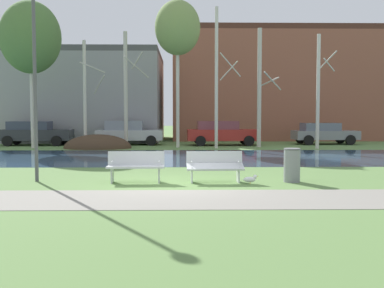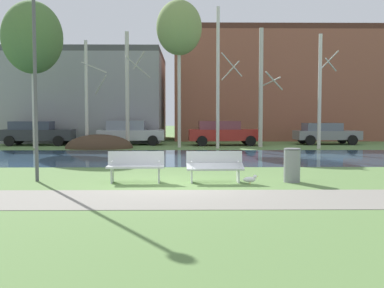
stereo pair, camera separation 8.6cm
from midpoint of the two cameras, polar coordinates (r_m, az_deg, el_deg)
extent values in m
plane|color=#5B7F42|center=(22.52, -1.38, -1.25)|extent=(120.00, 120.00, 0.00)
cube|color=gray|center=(10.50, -2.17, -6.79)|extent=(60.00, 2.45, 0.01)
cube|color=#33516B|center=(20.91, -1.43, -1.61)|extent=(80.00, 8.20, 0.01)
ellipsoid|color=#423021|center=(27.03, -11.28, -0.51)|extent=(3.87, 2.85, 1.60)
cube|color=silver|center=(13.03, -6.81, -2.82)|extent=(1.61, 0.52, 0.05)
cube|color=silver|center=(13.28, -6.71, -1.74)|extent=(1.60, 0.12, 0.40)
cube|color=silver|center=(13.18, -9.63, -3.75)|extent=(0.05, 0.43, 0.45)
cube|color=silver|center=(13.08, -3.90, -3.77)|extent=(0.05, 0.43, 0.45)
cylinder|color=silver|center=(13.10, -9.66, -2.19)|extent=(0.05, 0.28, 0.04)
cylinder|color=silver|center=(12.99, -3.92, -2.20)|extent=(0.05, 0.28, 0.04)
cube|color=silver|center=(12.98, 3.05, -2.82)|extent=(1.61, 0.51, 0.18)
cube|color=silver|center=(13.24, 2.94, -1.74)|extent=(1.60, 0.12, 0.40)
cube|color=silver|center=(13.03, 0.14, -3.79)|extent=(0.05, 0.43, 0.45)
cube|color=silver|center=(13.14, 5.88, -3.74)|extent=(0.05, 0.43, 0.45)
cylinder|color=silver|center=(12.94, 0.15, -2.21)|extent=(0.05, 0.28, 0.04)
cylinder|color=silver|center=(13.06, 5.91, -2.18)|extent=(0.05, 0.28, 0.04)
cylinder|color=gray|center=(13.39, 12.41, -2.57)|extent=(0.46, 0.46, 0.96)
torus|color=#494A4C|center=(13.35, 12.43, -0.65)|extent=(0.49, 0.49, 0.04)
ellipsoid|color=white|center=(12.87, 7.27, -4.38)|extent=(0.34, 0.16, 0.16)
sphere|color=white|center=(12.88, 7.96, -4.03)|extent=(0.11, 0.11, 0.11)
cone|color=gold|center=(12.89, 8.23, -4.03)|extent=(0.06, 0.03, 0.03)
cylinder|color=gold|center=(12.85, 7.37, -4.71)|extent=(0.01, 0.01, 0.10)
cylinder|color=gold|center=(12.91, 7.33, -4.67)|extent=(0.01, 0.01, 0.10)
cylinder|color=#4C4C51|center=(13.89, -18.60, 6.97)|extent=(0.10, 0.10, 5.52)
cylinder|color=beige|center=(27.96, -18.92, 7.75)|extent=(0.18, 0.18, 8.05)
ellipsoid|color=#4C7038|center=(28.22, -19.01, 12.32)|extent=(3.39, 3.39, 4.07)
cylinder|color=beige|center=(27.68, -12.81, 6.00)|extent=(0.19, 0.19, 6.21)
cylinder|color=beige|center=(28.07, -11.10, 7.19)|extent=(0.92, 1.31, 1.07)
cylinder|color=beige|center=(27.07, -11.88, 9.21)|extent=(1.24, 1.20, 0.53)
cylinder|color=#BCB7A8|center=(27.59, -7.90, 6.64)|extent=(0.23, 0.23, 6.77)
cylinder|color=#BCB7A8|center=(28.10, -6.49, 10.19)|extent=(0.82, 1.15, 0.95)
cylinder|color=#BCB7A8|center=(26.87, -6.59, 9.40)|extent=(1.34, 1.30, 1.15)
cylinder|color=beige|center=(27.21, -1.50, 8.98)|extent=(0.20, 0.20, 8.91)
ellipsoid|color=olive|center=(27.56, -1.51, 14.15)|extent=(2.64, 2.64, 3.16)
cylinder|color=beige|center=(26.51, 3.31, 8.12)|extent=(0.19, 0.19, 8.00)
cylinder|color=beige|center=(27.11, 4.83, 8.99)|extent=(0.94, 1.33, 1.02)
cylinder|color=beige|center=(25.89, 5.05, 9.71)|extent=(1.31, 1.27, 1.21)
cylinder|color=#BCB7A8|center=(27.71, 8.58, 6.84)|extent=(0.25, 0.25, 6.99)
cylinder|color=#BCB7A8|center=(28.30, 9.78, 7.56)|extent=(0.96, 1.34, 0.52)
cylinder|color=#BCB7A8|center=(27.19, 10.20, 7.66)|extent=(1.26, 1.23, 1.02)
cylinder|color=beige|center=(27.09, 15.56, 6.23)|extent=(0.20, 0.20, 6.42)
cylinder|color=beige|center=(27.84, 16.65, 9.86)|extent=(0.78, 1.09, 0.99)
cylinder|color=beige|center=(26.89, 16.84, 9.35)|extent=(0.91, 0.88, 0.66)
cube|color=#282B30|center=(30.65, -18.41, 1.08)|extent=(4.51, 1.88, 0.68)
cube|color=#2F3648|center=(30.73, -19.08, 2.18)|extent=(2.55, 1.60, 0.51)
cylinder|color=black|center=(31.13, -15.37, 0.55)|extent=(0.65, 0.24, 0.64)
cylinder|color=black|center=(29.46, -16.10, 0.37)|extent=(0.65, 0.24, 0.64)
cylinder|color=black|center=(31.91, -20.53, 0.52)|extent=(0.65, 0.24, 0.64)
cylinder|color=black|center=(30.28, -21.52, 0.35)|extent=(0.65, 0.24, 0.64)
cube|color=#B2B5BC|center=(29.69, -7.40, 1.12)|extent=(4.24, 1.86, 0.63)
cube|color=gray|center=(29.70, -8.05, 2.30)|extent=(2.39, 1.59, 0.60)
cylinder|color=black|center=(30.47, -4.68, 0.60)|extent=(0.65, 0.24, 0.64)
cylinder|color=black|center=(28.77, -4.79, 0.43)|extent=(0.65, 0.24, 0.64)
cylinder|color=black|center=(30.69, -9.83, 0.58)|extent=(0.65, 0.24, 0.64)
cylinder|color=black|center=(29.00, -10.25, 0.41)|extent=(0.65, 0.24, 0.64)
cube|color=maroon|center=(29.14, 4.14, 1.15)|extent=(4.57, 1.93, 0.69)
cube|color=brown|center=(29.08, 3.44, 2.33)|extent=(2.58, 1.64, 0.52)
cylinder|color=black|center=(30.24, 6.74, 0.57)|extent=(0.65, 0.24, 0.64)
cylinder|color=black|center=(28.50, 7.32, 0.38)|extent=(0.65, 0.24, 0.64)
cylinder|color=black|center=(29.90, 1.10, 0.56)|extent=(0.65, 0.24, 0.64)
cylinder|color=black|center=(28.14, 1.34, 0.37)|extent=(0.65, 0.24, 0.64)
cube|color=slate|center=(31.26, 16.37, 1.07)|extent=(4.15, 1.88, 0.57)
cube|color=slate|center=(31.13, 15.82, 2.05)|extent=(2.34, 1.61, 0.50)
cylinder|color=black|center=(32.54, 18.10, 0.63)|extent=(0.65, 0.24, 0.64)
cylinder|color=black|center=(30.93, 19.24, 0.46)|extent=(0.65, 0.24, 0.64)
cylinder|color=black|center=(31.69, 13.54, 0.63)|extent=(0.65, 0.24, 0.64)
cylinder|color=black|center=(30.03, 14.47, 0.46)|extent=(0.65, 0.24, 0.64)
cube|color=gray|center=(36.26, -12.75, 5.32)|extent=(11.55, 9.70, 6.11)
cube|color=#48484B|center=(36.51, -12.82, 10.44)|extent=(11.55, 9.70, 0.40)
cube|color=brown|center=(37.75, 10.92, 6.75)|extent=(16.70, 7.53, 8.06)
cube|color=#4E2C21|center=(38.22, 10.99, 13.10)|extent=(16.70, 7.53, 0.40)
camera|label=1|loc=(0.04, -89.82, 0.01)|focal=43.25mm
camera|label=2|loc=(0.04, 90.18, -0.01)|focal=43.25mm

